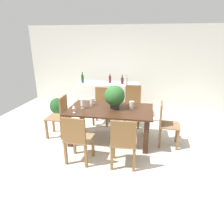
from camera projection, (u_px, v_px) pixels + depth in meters
ground_plane at (110, 141)px, 4.51m from camera, size 7.04×7.04×0.00m
back_wall at (125, 68)px, 6.48m from camera, size 6.40×0.10×2.60m
dining_table at (110, 114)px, 4.35m from camera, size 1.82×1.08×0.75m
chair_foot_end at (165, 122)px, 4.19m from camera, size 0.45×0.47×0.93m
chair_far_left at (102, 104)px, 5.36m from camera, size 0.44×0.41×0.96m
chair_head_end at (60, 114)px, 4.57m from camera, size 0.45×0.47×0.97m
chair_near_right at (123, 141)px, 3.39m from camera, size 0.48×0.47×0.93m
chair_near_left at (77, 137)px, 3.53m from camera, size 0.49×0.48×0.93m
chair_far_right at (133, 104)px, 5.22m from camera, size 0.44×0.40×1.05m
flower_centerpiece at (115, 96)px, 4.25m from camera, size 0.44×0.44×0.50m
crystal_vase_left at (92, 101)px, 4.51m from camera, size 0.10×0.10×0.16m
crystal_vase_center_near at (83, 103)px, 4.28m from camera, size 0.09×0.09×0.22m
crystal_vase_right at (131, 104)px, 4.28m from camera, size 0.11×0.11×0.16m
wine_glass at (74, 107)px, 4.03m from camera, size 0.08×0.08×0.16m
kitchen_counter at (108, 99)px, 6.00m from camera, size 1.77×0.62×0.96m
wine_bottle_clear at (110, 79)px, 5.85m from camera, size 0.07×0.07×0.25m
wine_bottle_dark at (127, 81)px, 5.54m from camera, size 0.07×0.07×0.27m
wine_bottle_green at (122, 81)px, 5.70m from camera, size 0.08×0.08×0.26m
wine_bottle_amber at (83, 79)px, 5.84m from camera, size 0.07×0.07×0.32m
potted_plant_floor at (57, 107)px, 5.84m from camera, size 0.43×0.43×0.57m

